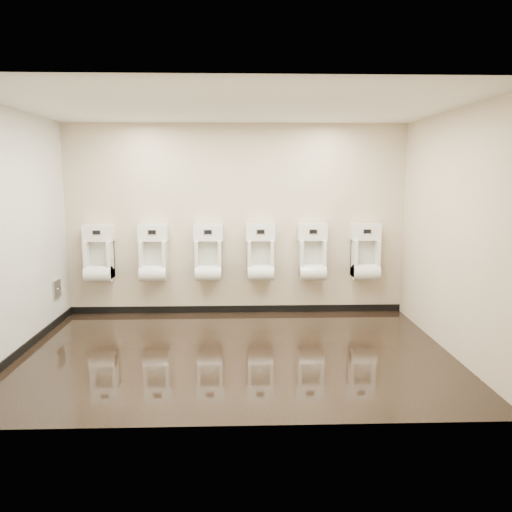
{
  "coord_description": "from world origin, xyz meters",
  "views": [
    {
      "loc": [
        0.05,
        -5.61,
        2.06
      ],
      "look_at": [
        0.25,
        0.55,
        1.06
      ],
      "focal_mm": 35.0,
      "sensor_mm": 36.0,
      "label": 1
    }
  ],
  "objects": [
    {
      "name": "urinal_1",
      "position": [
        -1.21,
        1.61,
        0.88
      ],
      "size": [
        0.44,
        0.33,
        0.81
      ],
      "color": "white",
      "rests_on": "back_wall"
    },
    {
      "name": "right_wall",
      "position": [
        2.5,
        0.0,
        1.4
      ],
      "size": [
        0.02,
        3.5,
        2.8
      ],
      "primitive_type": "cube",
      "color": "beige",
      "rests_on": "ground"
    },
    {
      "name": "tile_overlay_left",
      "position": [
        -2.5,
        0.0,
        1.4
      ],
      "size": [
        0.01,
        3.5,
        2.8
      ],
      "primitive_type": "cube",
      "color": "white",
      "rests_on": "ground"
    },
    {
      "name": "urinal_5",
      "position": [
        1.91,
        1.61,
        0.88
      ],
      "size": [
        0.44,
        0.33,
        0.81
      ],
      "color": "white",
      "rests_on": "back_wall"
    },
    {
      "name": "left_wall",
      "position": [
        -2.5,
        0.0,
        1.4
      ],
      "size": [
        0.02,
        3.5,
        2.8
      ],
      "primitive_type": "cube",
      "color": "beige",
      "rests_on": "ground"
    },
    {
      "name": "urinal_2",
      "position": [
        -0.41,
        1.61,
        0.88
      ],
      "size": [
        0.44,
        0.33,
        0.81
      ],
      "color": "white",
      "rests_on": "back_wall"
    },
    {
      "name": "skirting_back",
      "position": [
        0.0,
        1.74,
        0.05
      ],
      "size": [
        5.0,
        0.02,
        0.1
      ],
      "primitive_type": "cube",
      "color": "black",
      "rests_on": "ground"
    },
    {
      "name": "ceiling",
      "position": [
        0.0,
        0.0,
        2.8
      ],
      "size": [
        5.0,
        3.5,
        0.0
      ],
      "primitive_type": "cube",
      "color": "white"
    },
    {
      "name": "urinal_3",
      "position": [
        0.36,
        1.61,
        0.88
      ],
      "size": [
        0.44,
        0.33,
        0.81
      ],
      "color": "white",
      "rests_on": "back_wall"
    },
    {
      "name": "front_wall",
      "position": [
        0.0,
        -1.75,
        1.4
      ],
      "size": [
        5.0,
        0.02,
        2.8
      ],
      "primitive_type": "cube",
      "color": "beige",
      "rests_on": "ground"
    },
    {
      "name": "access_panel",
      "position": [
        -2.48,
        1.2,
        0.5
      ],
      "size": [
        0.04,
        0.25,
        0.25
      ],
      "color": "#9E9EA3",
      "rests_on": "left_wall"
    },
    {
      "name": "ground",
      "position": [
        0.0,
        0.0,
        0.0
      ],
      "size": [
        5.0,
        3.5,
        0.0
      ],
      "primitive_type": "cube",
      "color": "black",
      "rests_on": "ground"
    },
    {
      "name": "back_wall",
      "position": [
        0.0,
        1.75,
        1.4
      ],
      "size": [
        5.0,
        0.02,
        2.8
      ],
      "primitive_type": "cube",
      "color": "beige",
      "rests_on": "ground"
    },
    {
      "name": "urinal_0",
      "position": [
        -2.0,
        1.61,
        0.88
      ],
      "size": [
        0.44,
        0.33,
        0.81
      ],
      "color": "white",
      "rests_on": "back_wall"
    },
    {
      "name": "skirting_left",
      "position": [
        -2.49,
        0.0,
        0.05
      ],
      "size": [
        0.02,
        3.5,
        0.1
      ],
      "primitive_type": "cube",
      "color": "black",
      "rests_on": "ground"
    },
    {
      "name": "urinal_4",
      "position": [
        1.12,
        1.61,
        0.88
      ],
      "size": [
        0.44,
        0.33,
        0.81
      ],
      "color": "white",
      "rests_on": "back_wall"
    }
  ]
}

